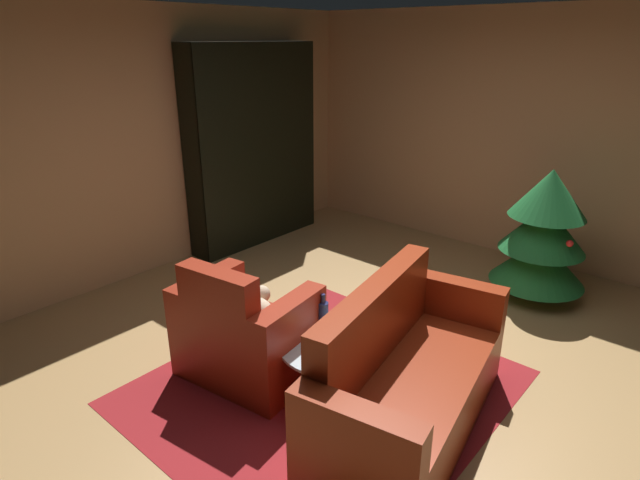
{
  "coord_description": "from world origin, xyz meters",
  "views": [
    {
      "loc": [
        1.82,
        -2.74,
        2.34
      ],
      "look_at": [
        -0.47,
        -0.09,
        0.97
      ],
      "focal_mm": 29.18,
      "sensor_mm": 36.0,
      "label": 1
    }
  ],
  "objects_px": {
    "book_stack_on_table": "(333,340)",
    "decorated_tree": "(543,233)",
    "coffee_table": "(336,346)",
    "bookshelf_unit": "(260,145)",
    "armchair_red": "(245,335)",
    "couch_red": "(406,383)",
    "bottle_on_table": "(323,314)"
  },
  "relations": [
    {
      "from": "book_stack_on_table",
      "to": "decorated_tree",
      "type": "xyz_separation_m",
      "value": [
        0.51,
        2.45,
        0.19
      ]
    },
    {
      "from": "coffee_table",
      "to": "bookshelf_unit",
      "type": "bearing_deg",
      "value": 145.66
    },
    {
      "from": "armchair_red",
      "to": "decorated_tree",
      "type": "bearing_deg",
      "value": 66.59
    },
    {
      "from": "bookshelf_unit",
      "to": "decorated_tree",
      "type": "bearing_deg",
      "value": 10.97
    },
    {
      "from": "couch_red",
      "to": "coffee_table",
      "type": "bearing_deg",
      "value": -178.29
    },
    {
      "from": "armchair_red",
      "to": "bookshelf_unit",
      "type": "bearing_deg",
      "value": 134.05
    },
    {
      "from": "bottle_on_table",
      "to": "coffee_table",
      "type": "bearing_deg",
      "value": -26.02
    },
    {
      "from": "coffee_table",
      "to": "decorated_tree",
      "type": "xyz_separation_m",
      "value": [
        0.53,
        2.39,
        0.27
      ]
    },
    {
      "from": "armchair_red",
      "to": "book_stack_on_table",
      "type": "height_order",
      "value": "armchair_red"
    },
    {
      "from": "book_stack_on_table",
      "to": "bottle_on_table",
      "type": "height_order",
      "value": "bottle_on_table"
    },
    {
      "from": "coffee_table",
      "to": "couch_red",
      "type": "bearing_deg",
      "value": 1.71
    },
    {
      "from": "bookshelf_unit",
      "to": "armchair_red",
      "type": "relative_size",
      "value": 2.28
    },
    {
      "from": "armchair_red",
      "to": "couch_red",
      "type": "relative_size",
      "value": 0.55
    },
    {
      "from": "book_stack_on_table",
      "to": "bottle_on_table",
      "type": "distance_m",
      "value": 0.27
    },
    {
      "from": "armchair_red",
      "to": "bottle_on_table",
      "type": "height_order",
      "value": "armchair_red"
    },
    {
      "from": "bookshelf_unit",
      "to": "armchair_red",
      "type": "xyz_separation_m",
      "value": [
        1.99,
        -2.05,
        -0.82
      ]
    },
    {
      "from": "couch_red",
      "to": "decorated_tree",
      "type": "relative_size",
      "value": 1.47
    },
    {
      "from": "armchair_red",
      "to": "bottle_on_table",
      "type": "bearing_deg",
      "value": 40.34
    },
    {
      "from": "bookshelf_unit",
      "to": "bottle_on_table",
      "type": "distance_m",
      "value": 3.02
    },
    {
      "from": "coffee_table",
      "to": "decorated_tree",
      "type": "distance_m",
      "value": 2.47
    },
    {
      "from": "bookshelf_unit",
      "to": "couch_red",
      "type": "height_order",
      "value": "bookshelf_unit"
    },
    {
      "from": "bookshelf_unit",
      "to": "book_stack_on_table",
      "type": "height_order",
      "value": "bookshelf_unit"
    },
    {
      "from": "coffee_table",
      "to": "book_stack_on_table",
      "type": "bearing_deg",
      "value": -72.74
    },
    {
      "from": "couch_red",
      "to": "bottle_on_table",
      "type": "distance_m",
      "value": 0.77
    },
    {
      "from": "bottle_on_table",
      "to": "armchair_red",
      "type": "bearing_deg",
      "value": -139.66
    },
    {
      "from": "armchair_red",
      "to": "book_stack_on_table",
      "type": "relative_size",
      "value": 5.07
    },
    {
      "from": "bookshelf_unit",
      "to": "decorated_tree",
      "type": "height_order",
      "value": "bookshelf_unit"
    },
    {
      "from": "book_stack_on_table",
      "to": "couch_red",
      "type": "bearing_deg",
      "value": 7.51
    },
    {
      "from": "bookshelf_unit",
      "to": "decorated_tree",
      "type": "distance_m",
      "value": 3.24
    },
    {
      "from": "coffee_table",
      "to": "bottle_on_table",
      "type": "height_order",
      "value": "bottle_on_table"
    },
    {
      "from": "bookshelf_unit",
      "to": "coffee_table",
      "type": "height_order",
      "value": "bookshelf_unit"
    },
    {
      "from": "armchair_red",
      "to": "book_stack_on_table",
      "type": "bearing_deg",
      "value": 18.52
    }
  ]
}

